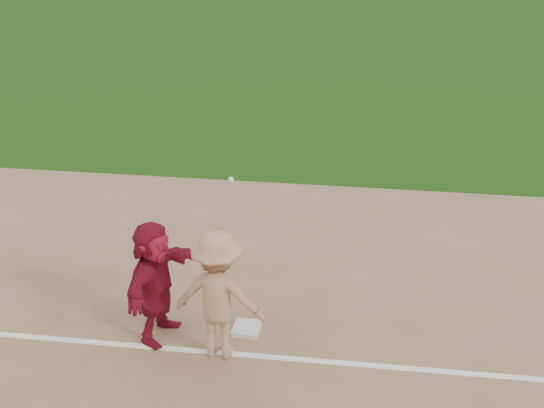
# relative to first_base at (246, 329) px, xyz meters

# --- Properties ---
(ground) EXTENTS (160.00, 160.00, 0.00)m
(ground) POSITION_rel_first_base_xyz_m (0.17, 0.25, -0.06)
(ground) COLOR #19410C
(ground) RESTS_ON ground
(foul_line) EXTENTS (60.00, 0.10, 0.01)m
(foul_line) POSITION_rel_first_base_xyz_m (0.17, -0.55, -0.04)
(foul_line) COLOR white
(foul_line) RESTS_ON infield_dirt
(first_base) EXTENTS (0.42, 0.42, 0.09)m
(first_base) POSITION_rel_first_base_xyz_m (0.00, 0.00, 0.00)
(first_base) COLOR silver
(first_base) RESTS_ON infield_dirt
(base_runner) EXTENTS (0.98, 1.85, 1.90)m
(base_runner) POSITION_rel_first_base_xyz_m (-1.27, -0.25, 0.91)
(base_runner) COLOR maroon
(base_runner) RESTS_ON infield_dirt
(first_base_play) EXTENTS (1.34, 0.99, 2.56)m
(first_base_play) POSITION_rel_first_base_xyz_m (-0.29, -0.53, 0.94)
(first_base_play) COLOR #9D9C9F
(first_base_play) RESTS_ON infield_dirt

